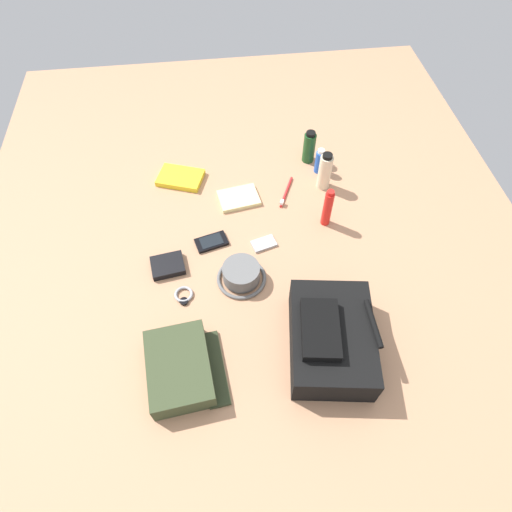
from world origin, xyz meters
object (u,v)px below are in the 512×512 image
Objects in this scene: shampoo_bottle at (309,147)px; bucket_hat at (241,274)px; backpack at (331,338)px; deodorant_spray at (320,161)px; notepad at (239,198)px; toothbrush at (286,193)px; wallet at (168,266)px; media_player at (264,244)px; cell_phone at (211,242)px; toiletry_pouch at (181,368)px; lotion_bottle at (325,171)px; wristwatch at (184,295)px; paperback_novel at (181,178)px; sunscreen_spray at (328,208)px.

bucket_hat is at bearing -31.26° from shampoo_bottle.
backpack is 0.77m from deodorant_spray.
notepad is at bearing -70.89° from deodorant_spray.
toothbrush is 0.54m from wallet.
wallet is (0.47, -0.58, -0.06)m from shampoo_bottle.
shampoo_bottle reaches higher than bucket_hat.
backpack is 3.79× the size of media_player.
wallet is at bearing -126.49° from backpack.
shampoo_bottle is at bearing 149.90° from media_player.
bucket_hat reaches higher than cell_phone.
deodorant_spray is (0.07, 0.03, -0.02)m from shampoo_bottle.
lotion_bottle is at bearing 140.81° from toiletry_pouch.
cell_phone is (-0.44, -0.32, -0.06)m from backpack.
cell_phone reaches higher than wristwatch.
toothbrush is at bearing 150.06° from bucket_hat.
deodorant_spray is 0.55× the size of paperback_novel.
bucket_hat reaches higher than wristwatch.
bucket_hat is at bearing -37.20° from deodorant_spray.
paperback_novel is at bearing 164.67° from wallet.
bucket_hat is at bearing 102.51° from wristwatch.
lotion_bottle reaches higher than shampoo_bottle.
wristwatch is (-0.23, -0.43, -0.06)m from backpack.
wallet reaches higher than wristwatch.
notepad is (-0.29, 0.27, -0.00)m from wallet.
shampoo_bottle is 1.14× the size of cell_phone.
toiletry_pouch reaches higher than cell_phone.
toiletry_pouch is 2.35× the size of deodorant_spray.
cell_phone is (0.34, 0.10, -0.00)m from paperback_novel.
bucket_hat is (-0.30, 0.20, -0.01)m from toiletry_pouch.
backpack reaches higher than media_player.
shampoo_bottle is 1.98× the size of wristwatch.
wallet is (-0.38, -0.04, -0.02)m from toiletry_pouch.
shampoo_bottle reaches higher than paperback_novel.
toiletry_pouch is 2.08× the size of cell_phone.
lotion_bottle reaches higher than paperback_novel.
bucket_hat is 0.54m from lotion_bottle.
backpack reaches higher than bucket_hat.
toiletry_pouch reaches higher than wristwatch.
notepad is at bearing -89.13° from toothbrush.
media_player is (-0.44, 0.30, -0.03)m from toiletry_pouch.
shampoo_bottle is 0.34m from sunscreen_spray.
cell_phone is at bearing -99.22° from media_player.
shampoo_bottle is at bearing 173.01° from backpack.
sunscreen_spray is 0.26m from media_player.
notepad is (-0.64, -0.21, -0.06)m from backpack.
notepad is at bearing 160.78° from toiletry_pouch.
wristwatch is at bearing -64.40° from sunscreen_spray.
lotion_bottle is at bearing 86.21° from notepad.
wallet is (-0.35, -0.48, -0.05)m from backpack.
toiletry_pouch is at bearing -39.19° from lotion_bottle.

